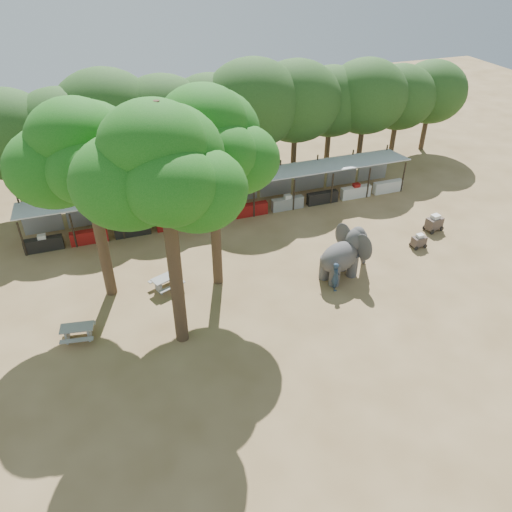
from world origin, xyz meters
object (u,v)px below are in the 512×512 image
object	(u,v)px
cart_front	(419,241)
elephant	(345,254)
yard_tree_center	(160,169)
handler	(336,276)
cart_back	(434,223)
yard_tree_back	(207,142)
picnic_table_far	(166,281)
yard_tree_left	(81,156)
picnic_table_near	(78,331)

from	to	relation	value
cart_front	elephant	bearing A→B (deg)	-172.99
yard_tree_center	handler	xyz separation A→B (m)	(9.24, 0.92, -8.31)
yard_tree_center	elephant	world-z (taller)	yard_tree_center
yard_tree_center	cart_back	bearing A→B (deg)	13.97
yard_tree_center	yard_tree_back	xyz separation A→B (m)	(3.00, 4.00, -0.67)
picnic_table_far	cart_back	distance (m)	18.41
yard_tree_left	picnic_table_near	xyz separation A→B (m)	(-1.81, -3.53, -7.67)
handler	cart_front	distance (m)	7.50
handler	picnic_table_far	bearing A→B (deg)	81.60
cart_front	yard_tree_center	bearing A→B (deg)	-172.14
handler	picnic_table_far	size ratio (longest dim) A/B	0.88
yard_tree_left	cart_back	size ratio (longest dim) A/B	8.31
handler	cart_back	xyz separation A→B (m)	(9.35, 3.71, -0.31)
yard_tree_center	cart_front	bearing A→B (deg)	10.88
yard_tree_left	handler	xyz separation A→B (m)	(12.24, -4.08, -7.31)
yard_tree_back	handler	distance (m)	10.34
elephant	handler	bearing A→B (deg)	-153.08
yard_tree_left	cart_back	distance (m)	22.90
yard_tree_back	cart_front	size ratio (longest dim) A/B	11.34
yard_tree_center	picnic_table_near	bearing A→B (deg)	163.01
yard_tree_back	picnic_table_far	size ratio (longest dim) A/B	5.56
yard_tree_back	cart_back	size ratio (longest dim) A/B	8.57
yard_tree_back	elephant	xyz separation A→B (m)	(7.41, -1.91, -7.09)
yard_tree_center	handler	bearing A→B (deg)	5.66
picnic_table_far	handler	bearing A→B (deg)	-41.06
yard_tree_back	cart_front	xyz separation A→B (m)	(13.39, -0.85, -8.07)
picnic_table_far	yard_tree_center	bearing A→B (deg)	-113.89
picnic_table_near	yard_tree_back	bearing A→B (deg)	27.00
cart_back	handler	bearing A→B (deg)	-168.31
yard_tree_left	yard_tree_center	bearing A→B (deg)	-59.04
cart_back	picnic_table_far	bearing A→B (deg)	171.49
yard_tree_center	handler	size ratio (longest dim) A/B	6.73
picnic_table_near	handler	bearing A→B (deg)	6.80
cart_back	elephant	bearing A→B (deg)	-172.75
yard_tree_left	handler	size ratio (longest dim) A/B	6.16
yard_tree_left	elephant	distance (m)	15.29
picnic_table_near	cart_front	bearing A→B (deg)	13.58
cart_back	yard_tree_back	bearing A→B (deg)	172.35
picnic_table_near	cart_front	distance (m)	21.27
yard_tree_left	cart_back	xyz separation A→B (m)	(21.59, -0.38, -7.62)
handler	picnic_table_near	bearing A→B (deg)	99.07
yard_tree_center	handler	world-z (taller)	yard_tree_center
yard_tree_left	yard_tree_back	distance (m)	6.09
cart_back	cart_front	bearing A→B (deg)	-156.19
picnic_table_far	cart_front	size ratio (longest dim) A/B	2.04
yard_tree_left	elephant	world-z (taller)	yard_tree_left
elephant	picnic_table_far	world-z (taller)	elephant
picnic_table_far	cart_back	size ratio (longest dim) A/B	1.54
yard_tree_left	picnic_table_far	size ratio (longest dim) A/B	5.39
elephant	cart_back	bearing A→B (deg)	-1.20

